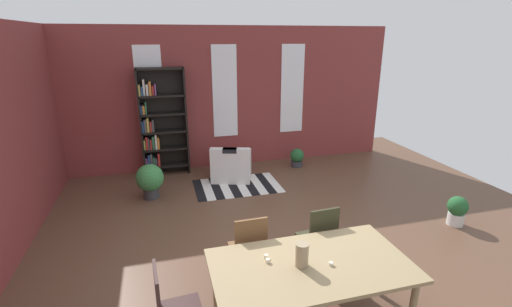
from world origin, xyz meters
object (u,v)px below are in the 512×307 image
Objects in this scene: armchair_white at (232,166)px; dining_chair_far_left at (249,248)px; vase_on_table at (302,255)px; dining_table at (311,270)px; potted_plant_by_shelf at (297,157)px; dining_chair_far_right at (319,237)px; potted_plant_corner at (150,179)px; potted_plant_window at (457,210)px; bookshelf_tall at (160,124)px.

dining_chair_far_left is at bearing -98.24° from armchair_white.
vase_on_table is 0.26× the size of dining_chair_far_left.
potted_plant_by_shelf is at bearing 69.90° from dining_table.
dining_chair_far_right reaches higher than potted_plant_corner.
dining_chair_far_right is at bearing 54.12° from vase_on_table.
vase_on_table is at bearing -157.60° from potted_plant_window.
potted_plant_by_shelf is 0.65× the size of potted_plant_corner.
potted_plant_window is (1.45, -3.22, 0.04)m from potted_plant_by_shelf.
dining_table is 4.23m from armchair_white.
bookshelf_tall is at bearing 141.02° from potted_plant_window.
vase_on_table is 4.92m from potted_plant_by_shelf.
vase_on_table is at bearing -92.14° from armchair_white.
dining_chair_far_left is 4.29m from bookshelf_tall.
vase_on_table is 0.51× the size of potted_plant_window.
armchair_white is (0.16, 4.21, -0.58)m from vase_on_table.
potted_plant_corner is at bearing 111.62° from dining_chair_far_left.
dining_chair_far_right is (0.45, 0.77, -0.15)m from dining_table.
armchair_white is at bearing 136.68° from potted_plant_window.
dining_chair_far_left is (-0.34, 0.77, -0.35)m from vase_on_table.
dining_chair_far_right is at bearing -168.15° from potted_plant_window.
bookshelf_tall is 4.74× the size of potted_plant_window.
dining_chair_far_left is at bearing 114.01° from vase_on_table.
potted_plant_by_shelf is 0.88× the size of potted_plant_window.
dining_table is 0.22m from vase_on_table.
dining_chair_far_right is 1.45× the size of potted_plant_corner.
potted_plant_by_shelf is at bearing 114.23° from potted_plant_window.
dining_chair_far_left is at bearing 120.15° from dining_table.
dining_chair_far_right is (0.56, 0.77, -0.35)m from vase_on_table.
potted_plant_corner is (-1.65, -0.55, 0.09)m from armchair_white.
dining_table is 5.12m from bookshelf_tall.
bookshelf_tall is 5.38× the size of potted_plant_by_shelf.
bookshelf_tall is 3.14m from potted_plant_by_shelf.
dining_table is 4.69× the size of potted_plant_by_shelf.
potted_plant_corner is (-3.26, -0.89, 0.15)m from potted_plant_by_shelf.
vase_on_table is at bearing -67.87° from potted_plant_corner.
armchair_white is (0.05, 4.21, -0.39)m from dining_table.
potted_plant_window is at bearing -38.98° from bookshelf_tall.
potted_plant_by_shelf is at bearing 72.22° from dining_chair_far_right.
vase_on_table reaches higher than potted_plant_window.
dining_chair_far_right is at bearing -83.41° from armchair_white.
armchair_white is at bearing 81.76° from dining_chair_far_left.
dining_chair_far_right is 2.24× the size of potted_plant_by_shelf.
dining_table is 4.00m from potted_plant_corner.
potted_plant_corner is 5.26m from potted_plant_window.
vase_on_table is 0.25× the size of armchair_white.
dining_table is at bearing -110.10° from potted_plant_by_shelf.
potted_plant_by_shelf is at bearing -7.09° from bookshelf_tall.
dining_table is 1.99× the size of armchair_white.
potted_plant_window is at bearing -26.39° from potted_plant_corner.
dining_chair_far_left reaches higher than armchair_white.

